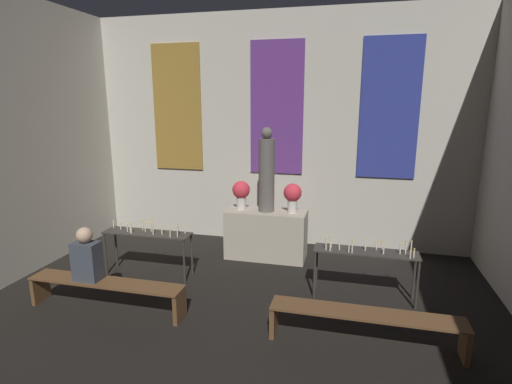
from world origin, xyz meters
TOP-DOWN VIEW (x-y plane):
  - wall_back at (0.00, 10.10)m, footprint 7.77×0.16m
  - altar at (0.00, 9.13)m, footprint 1.49×0.63m
  - statue at (0.00, 9.13)m, footprint 0.29×0.29m
  - flower_vase_left at (-0.48, 9.13)m, footprint 0.33×0.33m
  - flower_vase_right at (0.48, 9.13)m, footprint 0.33×0.33m
  - candle_rack_left at (-1.76, 7.89)m, footprint 1.50×0.38m
  - candle_rack_right at (1.77, 7.89)m, footprint 1.50×0.38m
  - pew_back_left at (-1.76, 6.66)m, footprint 2.28×0.36m
  - pew_back_right at (1.76, 6.66)m, footprint 2.28×0.36m
  - person_seated at (-2.02, 6.66)m, footprint 0.36×0.24m

SIDE VIEW (x-z plane):
  - pew_back_left at x=-1.76m, z-range 0.11..0.55m
  - pew_back_right at x=1.76m, z-range 0.11..0.55m
  - altar at x=0.00m, z-range 0.00..0.91m
  - candle_rack_right at x=1.77m, z-range 0.18..1.14m
  - candle_rack_left at x=-1.76m, z-range 0.18..1.14m
  - person_seated at x=-2.02m, z-range 0.40..1.17m
  - flower_vase_left at x=-0.48m, z-range 0.97..1.51m
  - flower_vase_right at x=0.48m, z-range 0.97..1.51m
  - statue at x=0.00m, z-range 0.86..2.40m
  - wall_back at x=0.00m, z-range 0.02..4.61m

